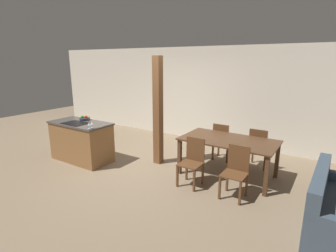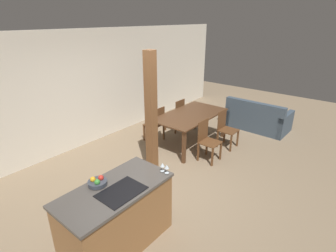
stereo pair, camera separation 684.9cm
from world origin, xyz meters
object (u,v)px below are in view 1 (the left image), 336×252
kitchen_island (82,141)px  wine_glass_near (89,124)px  dining_chair_near_left (192,161)px  dining_chair_far_right (259,148)px  dining_chair_near_right (236,171)px  fruit_bowl (85,118)px  timber_post (158,112)px  dining_chair_far_left (222,141)px  wine_glass_middle (92,124)px  dining_table (228,144)px

kitchen_island → wine_glass_near: bearing=-24.0°
dining_chair_near_left → dining_chair_far_right: same height
wine_glass_near → dining_chair_near_right: bearing=11.7°
fruit_bowl → dining_chair_far_right: fruit_bowl is taller
dining_chair_far_right → timber_post: 2.34m
wine_glass_near → dining_chair_near_right: wine_glass_near is taller
dining_chair_near_right → fruit_bowl: bearing=-178.6°
kitchen_island → dining_chair_far_left: bearing=32.8°
fruit_bowl → wine_glass_middle: (0.77, -0.44, 0.06)m
kitchen_island → timber_post: (1.62, 0.85, 0.74)m
dining_table → dining_chair_near_left: 0.88m
wine_glass_middle → dining_chair_near_left: (2.11, 0.54, -0.56)m
dining_table → fruit_bowl: bearing=-165.8°
dining_table → dining_chair_far_left: (-0.42, 0.74, -0.21)m
kitchen_island → dining_chair_far_left: 3.32m
dining_chair_far_right → timber_post: bearing=25.1°
wine_glass_middle → dining_table: 2.86m
dining_chair_far_left → dining_chair_near_right: bearing=119.6°
wine_glass_near → dining_chair_near_left: 2.27m
dining_table → timber_post: size_ratio=0.77×
fruit_bowl → wine_glass_near: wine_glass_near is taller
kitchen_island → timber_post: timber_post is taller
dining_chair_near_left → wine_glass_near: bearing=-163.8°
dining_chair_near_left → timber_post: 1.49m
timber_post → fruit_bowl: bearing=-159.7°
dining_chair_near_left → dining_chair_far_right: size_ratio=1.00×
wine_glass_near → dining_chair_far_left: size_ratio=0.14×
fruit_bowl → dining_chair_near_left: size_ratio=0.27×
dining_table → dining_chair_far_left: size_ratio=2.09×
wine_glass_near → dining_chair_near_left: bearing=16.2°
dining_chair_far_right → fruit_bowl: bearing=23.0°
kitchen_island → dining_chair_near_right: bearing=4.9°
wine_glass_near → dining_table: 2.90m
dining_chair_near_left → timber_post: timber_post is taller
dining_table → dining_chair_far_right: (0.42, 0.74, -0.21)m
fruit_bowl → dining_table: fruit_bowl is taller
wine_glass_middle → timber_post: size_ratio=0.05×
dining_chair_near_left → dining_chair_far_left: same height
dining_table → kitchen_island: bearing=-161.8°
wine_glass_middle → dining_chair_near_left: 2.25m
wine_glass_middle → dining_chair_far_left: size_ratio=0.14×
wine_glass_near → kitchen_island: bearing=156.0°
kitchen_island → fruit_bowl: (-0.09, 0.22, 0.51)m
fruit_bowl → dining_table: 3.42m
kitchen_island → dining_table: (3.21, 1.05, 0.22)m
dining_chair_far_left → wine_glass_near: bearing=44.8°
kitchen_island → dining_chair_near_left: size_ratio=1.66×
dining_chair_near_right → dining_chair_far_left: size_ratio=1.00×
dining_chair_far_left → dining_chair_far_right: 0.84m
dining_table → dining_chair_far_left: 0.88m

